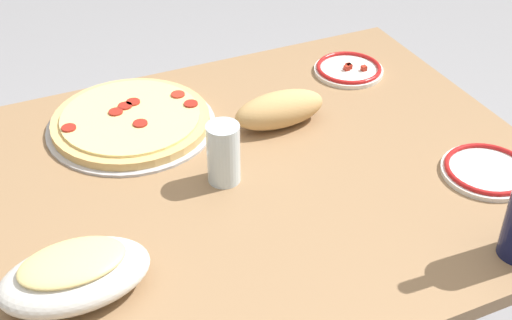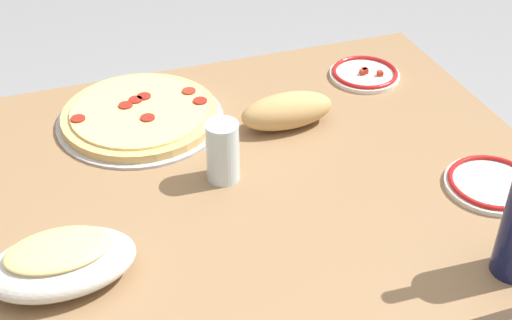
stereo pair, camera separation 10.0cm
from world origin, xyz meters
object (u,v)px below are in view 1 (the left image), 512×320
Objects in this scene: water_glass at (224,153)px; bread_loaf at (280,110)px; pepperoni_pizza at (131,121)px; baked_pasta_dish at (74,274)px; dining_table at (256,219)px; side_plate_far at (349,69)px; side_plate_near at (487,170)px.

bread_loaf is at bearing -144.37° from water_glass.
pepperoni_pizza is 1.50× the size of baked_pasta_dish.
dining_table is 4.73× the size of baked_pasta_dish.
bread_loaf is at bearing -148.78° from baked_pasta_dish.
bread_loaf is at bearing -130.70° from dining_table.
water_glass reaches higher than side_plate_far.
baked_pasta_dish is at bearing 31.22° from bread_loaf.
side_plate_far reaches higher than side_plate_near.
pepperoni_pizza is 0.54m from side_plate_far.
pepperoni_pizza is at bearing -66.06° from water_glass.
side_plate_near is 1.07× the size of side_plate_far.
water_glass is at bearing 113.94° from pepperoni_pizza.
pepperoni_pizza is 0.74m from side_plate_near.
bread_loaf is (0.25, 0.14, 0.03)m from side_plate_far.
bread_loaf reaches higher than pepperoni_pizza.
side_plate_far is (0.04, -0.46, 0.00)m from side_plate_near.
baked_pasta_dish is 1.34× the size of side_plate_near.
pepperoni_pizza is 2.02× the size of side_plate_near.
pepperoni_pizza reaches higher than dining_table.
pepperoni_pizza is 0.32m from bread_loaf.
side_plate_far is (-0.54, -0.02, -0.01)m from pepperoni_pizza.
pepperoni_pizza is 0.48m from baked_pasta_dish.
pepperoni_pizza is 2.92× the size of water_glass.
dining_table is at bearing 124.50° from pepperoni_pizza.
water_glass reaches higher than baked_pasta_dish.
dining_table is 5.62× the size of bread_loaf.
water_glass is at bearing -151.43° from baked_pasta_dish.
water_glass is at bearing -4.43° from dining_table.
bread_loaf is (-0.50, -0.30, -0.00)m from baked_pasta_dish.
baked_pasta_dish is (0.21, 0.43, 0.03)m from pepperoni_pizza.
baked_pasta_dish reaches higher than side_plate_near.
water_glass is at bearing 35.63° from bread_loaf.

